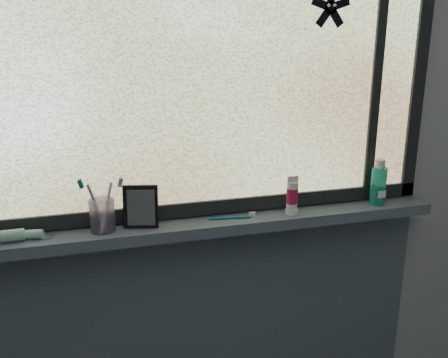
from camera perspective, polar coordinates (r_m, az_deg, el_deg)
wall_back at (r=1.74m, az=-1.27°, el=3.39°), size 3.00×0.01×2.50m
windowsill at (r=1.74m, az=-0.60°, el=-5.19°), size 1.62×0.14×0.04m
sill_apron at (r=2.04m, az=-1.00°, el=-18.01°), size 1.62×0.02×0.98m
window_pane at (r=1.67m, az=-1.13°, el=12.59°), size 1.50×0.01×1.00m
frame_bottom at (r=1.77m, az=-1.01°, el=-3.13°), size 1.60×0.03×0.05m
frame_right at (r=2.01m, az=21.41°, el=12.19°), size 0.05×0.03×1.10m
frame_mullion at (r=1.91m, az=17.08°, el=12.41°), size 0.03×0.03×1.00m
starfish_sticker at (r=1.80m, az=12.08°, el=18.61°), size 0.15×0.02×0.15m
vanity_mirror at (r=1.67m, az=-9.50°, el=-3.12°), size 0.12×0.08×0.14m
toothpaste_tube at (r=1.68m, az=-22.22°, el=-5.91°), size 0.22×0.06×0.04m
toothbrush_cup at (r=1.67m, az=-13.74°, el=-4.05°), size 0.09×0.09×0.11m
toothbrush_lying at (r=1.73m, az=0.71°, el=-4.39°), size 0.19×0.04×0.01m
mouthwash_bottle at (r=1.94m, az=17.25°, el=-0.34°), size 0.07×0.07×0.14m
cream_tube at (r=1.77m, az=7.80°, el=-1.70°), size 0.05×0.05×0.10m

